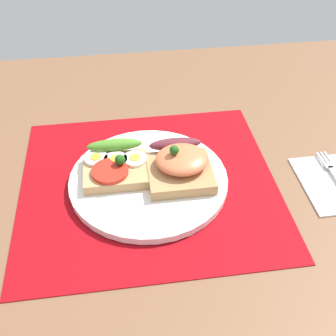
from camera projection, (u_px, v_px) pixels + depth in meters
ground_plane at (149, 191)px, 65.64cm from camera, size 120.00×90.00×3.20cm
placemat at (149, 183)px, 64.49cm from camera, size 38.88×35.81×0.30cm
plate at (149, 180)px, 64.01cm from camera, size 24.08×24.08×1.14cm
sandwich_egg_tomato at (116, 165)px, 63.67cm from camera, size 9.84×9.35×3.81cm
sandwich_salmon at (180, 165)px, 62.80cm from camera, size 9.63×10.48×5.58cm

